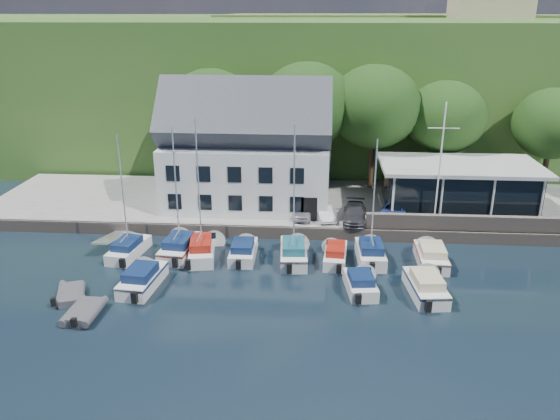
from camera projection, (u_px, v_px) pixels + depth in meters
The scene contains 32 objects.
ground at pixel (329, 312), 32.98m from camera, with size 180.00×180.00×0.00m, color black.
quay at pixel (327, 206), 49.17m from camera, with size 60.00×13.00×1.00m, color gray.
quay_face at pixel (327, 234), 43.09m from camera, with size 60.00×0.30×1.00m, color #71635A.
hillside at pixel (325, 69), 88.19m from camera, with size 160.00×75.00×16.00m, color #2F5921.
field_patch at pixel (373, 15), 92.31m from camera, with size 50.00×30.00×0.30m, color #516231.
harbor_building at pixel (247, 155), 47.01m from camera, with size 14.40×8.20×8.70m, color silver, non-canonical shape.
club_pavilion at pixel (458, 187), 46.16m from camera, with size 13.20×7.20×4.10m, color black, non-canonical shape.
seawall at pixel (483, 223), 42.30m from camera, with size 18.00×0.50×1.20m, color #71635A.
gangway at pixel (115, 244), 42.47m from camera, with size 1.20×6.00×1.40m, color silver, non-canonical shape.
car_silver at pixel (306, 211), 44.92m from camera, with size 1.41×3.51×1.19m, color silver.
car_white at pixel (324, 212), 44.69m from camera, with size 1.17×3.37×1.11m, color silver.
car_dgrey at pixel (355, 213), 44.23m from camera, with size 1.81×4.44×1.29m, color #333238.
car_blue at pixel (394, 210), 44.71m from camera, with size 1.64×4.16×1.42m, color #2D478C.
flagpole at pixel (440, 166), 41.88m from camera, with size 2.35×0.20×9.78m, color silver, non-canonical shape.
tree_1 at pixel (212, 127), 52.60m from camera, with size 8.08×8.08×11.04m, color black, non-canonical shape.
tree_2 at pixel (306, 127), 50.79m from camera, with size 8.65×8.65×11.82m, color black, non-canonical shape.
tree_3 at pixel (373, 128), 50.68m from camera, with size 8.48×8.48×11.60m, color black, non-canonical shape.
tree_4 at pixel (443, 136), 50.79m from camera, with size 7.44×7.44×10.17m, color black, non-canonical shape.
tree_5 at pixel (550, 142), 49.72m from camera, with size 7.09×7.09×9.68m, color black, non-canonical shape.
boat_r1_0 at pixel (124, 203), 39.12m from camera, with size 1.89×6.26×8.34m, color silver, non-canonical shape.
boat_r1_1 at pixel (176, 194), 39.07m from camera, with size 2.19×6.75×9.50m, color silver, non-canonical shape.
boat_r1_2 at pixel (199, 197), 38.78m from camera, with size 1.93×6.95×9.31m, color silver, non-canonical shape.
boat_r1_3 at pixel (243, 249), 39.95m from camera, with size 1.95×5.77×1.36m, color silver, non-canonical shape.
boat_r1_4 at pixel (294, 199), 38.14m from camera, with size 2.05×6.70×9.52m, color silver, non-canonical shape.
boat_r1_5 at pixel (335, 253), 39.42m from camera, with size 1.67×5.90×1.34m, color silver, non-canonical shape.
boat_r1_6 at pixel (374, 198), 38.03m from camera, with size 2.03×6.13×9.61m, color silver, non-canonical shape.
boat_r1_7 at pixel (431, 254), 39.06m from camera, with size 2.12×6.28×1.47m, color silver, non-canonical shape.
boat_r2_0 at pixel (142, 277), 35.69m from camera, with size 2.11×6.33×1.52m, color silver, non-canonical shape.
boat_r2_3 at pixel (360, 282), 35.24m from camera, with size 1.90×5.17×1.35m, color silver, non-canonical shape.
boat_r2_4 at pixel (426, 284), 34.72m from camera, with size 2.11×6.42×1.55m, color silver, non-canonical shape.
dinghy_0 at pixel (71, 293), 34.47m from camera, with size 1.85×3.08×0.72m, color #3C3C41, non-canonical shape.
dinghy_1 at pixel (84, 310), 32.45m from camera, with size 1.92×3.21×0.75m, color #3C3C41, non-canonical shape.
Camera 1 is at (-0.97, -28.91, 17.26)m, focal length 35.00 mm.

